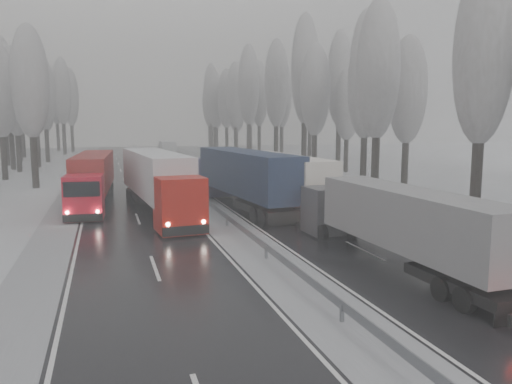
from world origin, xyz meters
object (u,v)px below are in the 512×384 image
truck_blue_box (241,175)px  box_truck_distant (167,149)px  truck_red_white (158,179)px  truck_grey_tarp (394,220)px  truck_red_red (93,176)px  truck_cream_box (278,177)px

truck_blue_box → box_truck_distant: 59.00m
truck_red_white → truck_grey_tarp: bearing=-66.2°
truck_grey_tarp → truck_red_red: bearing=119.5°
truck_red_white → truck_blue_box: bearing=-0.0°
box_truck_distant → truck_red_red: (-12.22, -53.70, 0.74)m
truck_grey_tarp → truck_red_white: 18.37m
box_truck_distant → truck_red_red: truck_red_red is taller
truck_blue_box → truck_grey_tarp: bearing=-86.9°
truck_red_white → truck_cream_box: bearing=-4.9°
box_truck_distant → truck_cream_box: bearing=-87.8°
truck_grey_tarp → truck_cream_box: truck_cream_box is taller
truck_grey_tarp → box_truck_distant: size_ratio=1.70×
truck_cream_box → truck_red_red: size_ratio=1.03×
truck_grey_tarp → truck_red_red: (-13.35, 21.90, 0.20)m
truck_blue_box → truck_red_white: truck_blue_box is taller
box_truck_distant → truck_blue_box: bearing=-90.5°
truck_red_white → truck_red_red: truck_red_white is taller
truck_blue_box → box_truck_distant: bearing=82.6°
truck_blue_box → truck_red_red: size_ratio=1.12×
truck_blue_box → truck_red_red: truck_blue_box is taller
truck_grey_tarp → truck_red_red: truck_red_red is taller
box_truck_distant → truck_red_white: 60.02m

